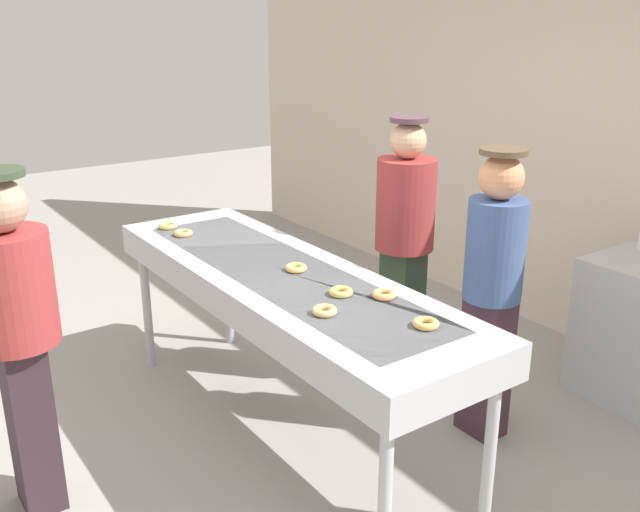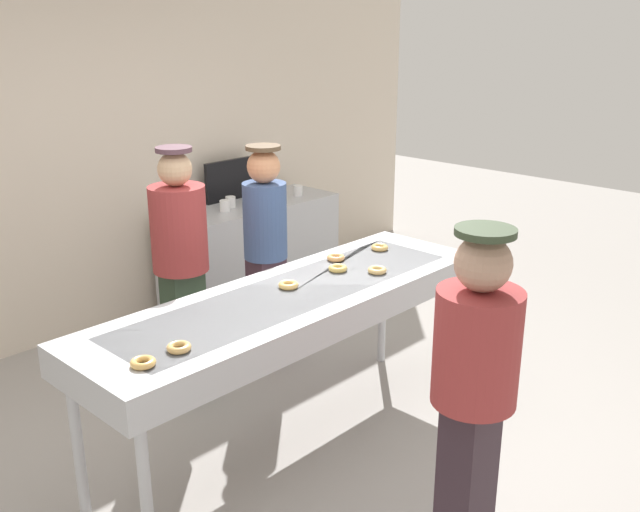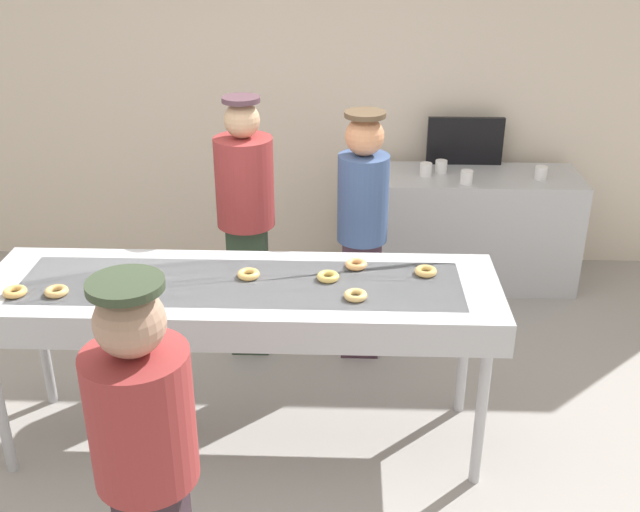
{
  "view_description": "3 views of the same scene",
  "coord_description": "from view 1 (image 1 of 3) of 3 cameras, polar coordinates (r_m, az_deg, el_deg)",
  "views": [
    {
      "loc": [
        2.9,
        -1.81,
        2.22
      ],
      "look_at": [
        0.16,
        0.13,
        1.07
      ],
      "focal_mm": 39.2,
      "sensor_mm": 36.0,
      "label": 1
    },
    {
      "loc": [
        -2.59,
        -2.68,
        2.42
      ],
      "look_at": [
        0.34,
        0.11,
        1.07
      ],
      "focal_mm": 40.02,
      "sensor_mm": 36.0,
      "label": 2
    },
    {
      "loc": [
        0.52,
        -3.38,
        2.72
      ],
      "look_at": [
        0.4,
        0.13,
        1.06
      ],
      "focal_mm": 42.77,
      "sensor_mm": 36.0,
      "label": 3
    }
  ],
  "objects": [
    {
      "name": "customer_waiting",
      "position": [
        3.36,
        -23.58,
        -4.99
      ],
      "size": [
        0.37,
        0.37,
        1.63
      ],
      "rotation": [
        0.0,
        0.0,
        0.12
      ],
      "color": "#31232B",
      "rests_on": "ground"
    },
    {
      "name": "worker_baker",
      "position": [
        3.79,
        13.9,
        -2.11
      ],
      "size": [
        0.31,
        0.31,
        1.61
      ],
      "rotation": [
        0.0,
        0.0,
        2.92
      ],
      "color": "#3F2835",
      "rests_on": "ground"
    },
    {
      "name": "glazed_donut_0",
      "position": [
        4.48,
        -12.31,
        2.42
      ],
      "size": [
        0.16,
        0.16,
        0.03
      ],
      "primitive_type": "torus",
      "rotation": [
        0.0,
        0.0,
        2.09
      ],
      "color": "#EAB35E",
      "rests_on": "fryer_conveyor"
    },
    {
      "name": "glazed_donut_2",
      "position": [
        3.33,
        1.72,
        -2.94
      ],
      "size": [
        0.13,
        0.13,
        0.03
      ],
      "primitive_type": "torus",
      "rotation": [
        0.0,
        0.0,
        1.68
      ],
      "color": "#DCBA5C",
      "rests_on": "fryer_conveyor"
    },
    {
      "name": "glazed_donut_6",
      "position": [
        4.31,
        -11.11,
        1.85
      ],
      "size": [
        0.16,
        0.16,
        0.03
      ],
      "primitive_type": "torus",
      "rotation": [
        0.0,
        0.0,
        0.76
      ],
      "color": "#DDAD64",
      "rests_on": "fryer_conveyor"
    },
    {
      "name": "fryer_conveyor",
      "position": [
        3.67,
        -3.08,
        -2.54
      ],
      "size": [
        2.6,
        0.76,
        0.97
      ],
      "color": "#B7BABF",
      "rests_on": "ground"
    },
    {
      "name": "worker_assistant",
      "position": [
        4.24,
        6.9,
        1.61
      ],
      "size": [
        0.35,
        0.35,
        1.68
      ],
      "rotation": [
        0.0,
        0.0,
        3.14
      ],
      "color": "#2A3B29",
      "rests_on": "ground"
    },
    {
      "name": "glazed_donut_5",
      "position": [
        3.64,
        -1.96,
        -0.97
      ],
      "size": [
        0.13,
        0.13,
        0.03
      ],
      "primitive_type": "torus",
      "rotation": [
        0.0,
        0.0,
        1.77
      ],
      "color": "#ECBC64",
      "rests_on": "fryer_conveyor"
    },
    {
      "name": "glazed_donut_4",
      "position": [
        3.03,
        8.63,
        -5.46
      ],
      "size": [
        0.14,
        0.14,
        0.03
      ],
      "primitive_type": "torus",
      "rotation": [
        0.0,
        0.0,
        1.9
      ],
      "color": "#E6B865",
      "rests_on": "fryer_conveyor"
    },
    {
      "name": "glazed_donut_3",
      "position": [
        3.12,
        0.37,
        -4.48
      ],
      "size": [
        0.15,
        0.15,
        0.03
      ],
      "primitive_type": "torus",
      "rotation": [
        0.0,
        0.0,
        2.74
      ],
      "color": "#E1BA6E",
      "rests_on": "fryer_conveyor"
    },
    {
      "name": "back_wall",
      "position": [
        5.18,
        20.55,
        10.43
      ],
      "size": [
        8.0,
        0.12,
        3.12
      ],
      "primitive_type": "cube",
      "color": "beige",
      "rests_on": "ground"
    },
    {
      "name": "ground_plane",
      "position": [
        4.08,
        -2.85,
        -14.12
      ],
      "size": [
        16.0,
        16.0,
        0.0
      ],
      "primitive_type": "plane",
      "color": "#9E9993"
    },
    {
      "name": "glazed_donut_1",
      "position": [
        3.31,
        5.25,
        -3.13
      ],
      "size": [
        0.15,
        0.15,
        0.03
      ],
      "primitive_type": "torus",
      "rotation": [
        0.0,
        0.0,
        2.7
      ],
      "color": "#ECAA64",
      "rests_on": "fryer_conveyor"
    }
  ]
}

